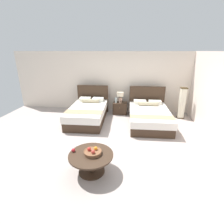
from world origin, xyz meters
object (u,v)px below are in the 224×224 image
(vase, at_px, (116,100))
(loose_apple, at_px, (73,150))
(fruit_bowl, at_px, (93,152))
(bed_near_corner, at_px, (149,116))
(coffee_table, at_px, (91,159))
(floor_lamp_corner, at_px, (182,103))
(table_lamp, at_px, (120,96))
(nightstand, at_px, (120,108))
(bed_near_window, at_px, (88,112))

(vase, distance_m, loose_apple, 3.67)
(fruit_bowl, bearing_deg, loose_apple, 177.38)
(loose_apple, bearing_deg, bed_near_corner, 56.68)
(coffee_table, distance_m, fruit_bowl, 0.18)
(bed_near_corner, xyz_separation_m, fruit_bowl, (-1.41, -2.83, 0.20))
(floor_lamp_corner, bearing_deg, table_lamp, 175.73)
(fruit_bowl, relative_size, loose_apple, 4.78)
(bed_near_corner, bearing_deg, table_lamp, 141.83)
(table_lamp, distance_m, coffee_table, 3.78)
(nightstand, bearing_deg, bed_near_corner, -37.54)
(bed_near_window, xyz_separation_m, nightstand, (1.15, 0.87, -0.07))
(table_lamp, bearing_deg, coffee_table, -94.93)
(bed_near_corner, bearing_deg, loose_apple, -123.32)
(bed_near_window, height_order, floor_lamp_corner, floor_lamp_corner)
(bed_near_window, bearing_deg, nightstand, 37.14)
(table_lamp, xyz_separation_m, floor_lamp_corner, (2.42, -0.18, -0.17))
(loose_apple, bearing_deg, vase, 81.43)
(vase, bearing_deg, floor_lamp_corner, -2.66)
(vase, bearing_deg, loose_apple, -98.57)
(bed_near_corner, distance_m, fruit_bowl, 3.17)
(vase, bearing_deg, coffee_table, -92.31)
(vase, relative_size, coffee_table, 0.22)
(table_lamp, bearing_deg, fruit_bowl, -94.41)
(nightstand, xyz_separation_m, vase, (-0.17, -0.04, 0.35))
(loose_apple, bearing_deg, floor_lamp_corner, 48.20)
(loose_apple, relative_size, floor_lamp_corner, 0.07)
(floor_lamp_corner, bearing_deg, bed_near_corner, -151.46)
(bed_near_corner, relative_size, nightstand, 3.88)
(bed_near_window, relative_size, coffee_table, 2.32)
(bed_near_window, bearing_deg, table_lamp, 37.77)
(vase, relative_size, floor_lamp_corner, 0.17)
(fruit_bowl, bearing_deg, coffee_table, -146.27)
(vase, height_order, floor_lamp_corner, floor_lamp_corner)
(vase, relative_size, fruit_bowl, 0.54)
(bed_near_window, bearing_deg, vase, 40.43)
(fruit_bowl, height_order, loose_apple, fruit_bowl)
(floor_lamp_corner, bearing_deg, fruit_bowl, -127.44)
(bed_near_corner, xyz_separation_m, coffee_table, (-1.45, -2.85, 0.03))
(bed_near_window, bearing_deg, bed_near_corner, 0.15)
(table_lamp, relative_size, vase, 2.12)
(fruit_bowl, bearing_deg, floor_lamp_corner, 52.56)
(bed_near_corner, bearing_deg, nightstand, 142.46)
(coffee_table, bearing_deg, nightstand, 85.04)
(bed_near_corner, relative_size, fruit_bowl, 5.90)
(bed_near_window, distance_m, fruit_bowl, 2.96)
(nightstand, xyz_separation_m, fruit_bowl, (-0.29, -3.69, 0.25))
(vase, distance_m, fruit_bowl, 3.66)
(fruit_bowl, distance_m, loose_apple, 0.44)
(floor_lamp_corner, bearing_deg, loose_apple, -131.80)
(nightstand, bearing_deg, table_lamp, 90.00)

